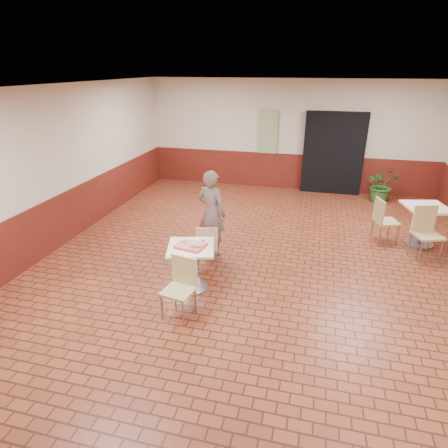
% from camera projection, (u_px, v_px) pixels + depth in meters
% --- Properties ---
extents(room_shell, '(8.01, 10.01, 3.01)m').
position_uv_depth(room_shell, '(263.00, 189.00, 5.90)').
color(room_shell, brown).
rests_on(room_shell, ground).
extents(wainscot_band, '(8.00, 10.00, 1.00)m').
position_uv_depth(wainscot_band, '(260.00, 246.00, 6.29)').
color(wainscot_band, '#531710').
rests_on(wainscot_band, ground).
extents(corridor_doorway, '(1.60, 0.22, 2.20)m').
position_uv_depth(corridor_doorway, '(333.00, 153.00, 10.14)').
color(corridor_doorway, black).
rests_on(corridor_doorway, ground).
extents(promo_poster, '(0.50, 0.03, 1.20)m').
position_uv_depth(promo_poster, '(268.00, 132.00, 10.41)').
color(promo_poster, gray).
rests_on(promo_poster, wainscot_band).
extents(main_table, '(0.70, 0.70, 0.74)m').
position_uv_depth(main_table, '(191.00, 260.00, 5.83)').
color(main_table, '#EFE8C0').
rests_on(main_table, ground).
extents(chair_main_front, '(0.47, 0.47, 0.87)m').
position_uv_depth(chair_main_front, '(181.00, 284.00, 5.22)').
color(chair_main_front, tan).
rests_on(chair_main_front, ground).
extents(chair_main_back, '(0.46, 0.46, 0.80)m').
position_uv_depth(chair_main_back, '(207.00, 244.00, 6.47)').
color(chair_main_back, '#D2B07E').
rests_on(chair_main_back, ground).
extents(customer, '(0.68, 0.56, 1.61)m').
position_uv_depth(customer, '(212.00, 213.00, 6.86)').
color(customer, '#6A5952').
rests_on(customer, ground).
extents(serving_tray, '(0.43, 0.34, 0.03)m').
position_uv_depth(serving_tray, '(191.00, 246.00, 5.73)').
color(serving_tray, red).
rests_on(serving_tray, main_table).
extents(ring_donut, '(0.12, 0.12, 0.03)m').
position_uv_depth(ring_donut, '(185.00, 241.00, 5.82)').
color(ring_donut, '#F6CB59').
rests_on(ring_donut, serving_tray).
extents(long_john_donut, '(0.15, 0.08, 0.04)m').
position_uv_depth(long_john_donut, '(196.00, 246.00, 5.64)').
color(long_john_donut, '#E18641').
rests_on(long_john_donut, serving_tray).
extents(paper_cup, '(0.06, 0.06, 0.08)m').
position_uv_depth(paper_cup, '(203.00, 240.00, 5.78)').
color(paper_cup, white).
rests_on(paper_cup, serving_tray).
extents(second_table, '(0.76, 0.76, 0.80)m').
position_uv_depth(second_table, '(424.00, 219.00, 7.29)').
color(second_table, beige).
rests_on(second_table, ground).
extents(chair_second_left, '(0.52, 0.52, 0.90)m').
position_uv_depth(chair_second_left, '(383.00, 218.00, 7.43)').
color(chair_second_left, tan).
rests_on(chair_second_left, ground).
extents(chair_second_front, '(0.56, 0.56, 0.96)m').
position_uv_depth(chair_second_front, '(426.00, 229.00, 6.84)').
color(chair_second_front, '#D7B881').
rests_on(chair_second_front, ground).
extents(potted_plant, '(0.99, 0.92, 0.91)m').
position_uv_depth(potted_plant, '(382.00, 185.00, 9.68)').
color(potted_plant, '#2B5923').
rests_on(potted_plant, ground).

